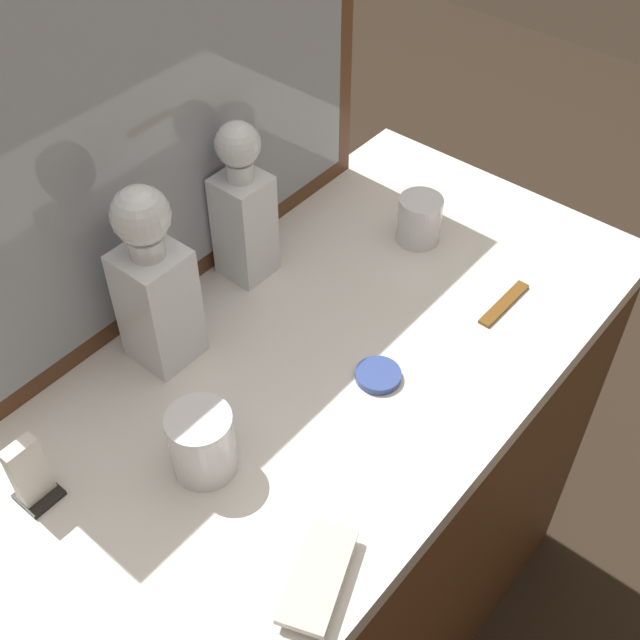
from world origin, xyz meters
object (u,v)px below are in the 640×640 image
object	(u,v)px
silver_brush_right	(318,578)
porcelain_dish	(378,375)
crystal_tumbler_far_left	(419,221)
tortoiseshell_comb	(504,304)
napkin_holder	(31,476)
crystal_tumbler_left	(202,445)
crystal_decanter_far_left	(156,293)
crystal_decanter_far_right	(244,216)

from	to	relation	value
silver_brush_right	porcelain_dish	distance (m)	0.33
crystal_tumbler_far_left	porcelain_dish	distance (m)	0.33
tortoiseshell_comb	napkin_holder	xyz separation A→B (m)	(-0.69, 0.28, 0.04)
silver_brush_right	crystal_tumbler_left	bearing A→B (deg)	81.43
crystal_decanter_far_left	napkin_holder	size ratio (longest dim) A/B	2.74
crystal_decanter_far_right	napkin_holder	bearing A→B (deg)	-169.38
crystal_tumbler_left	tortoiseshell_comb	distance (m)	0.54
napkin_holder	crystal_tumbler_left	bearing A→B (deg)	-37.45
crystal_decanter_far_left	tortoiseshell_comb	world-z (taller)	crystal_decanter_far_left
crystal_tumbler_left	crystal_tumbler_far_left	xyz separation A→B (m)	(0.57, 0.05, -0.01)
crystal_decanter_far_right	crystal_tumbler_far_left	size ratio (longest dim) A/B	3.32
crystal_tumbler_left	tortoiseshell_comb	xyz separation A→B (m)	(0.52, -0.15, -0.04)
crystal_tumbler_far_left	tortoiseshell_comb	distance (m)	0.21
crystal_decanter_far_right	porcelain_dish	xyz separation A→B (m)	(-0.05, -0.31, -0.11)
crystal_decanter_far_left	porcelain_dish	distance (m)	0.34
crystal_decanter_far_left	tortoiseshell_comb	size ratio (longest dim) A/B	2.45
porcelain_dish	crystal_decanter_far_left	bearing A→B (deg)	120.04
crystal_decanter_far_right	silver_brush_right	world-z (taller)	crystal_decanter_far_right
crystal_tumbler_left	silver_brush_right	distance (m)	0.23
crystal_decanter_far_right	crystal_tumbler_left	bearing A→B (deg)	-145.16
crystal_decanter_far_left	tortoiseshell_comb	bearing A→B (deg)	-39.65
porcelain_dish	napkin_holder	xyz separation A→B (m)	(-0.44, 0.22, 0.04)
crystal_decanter_far_left	crystal_decanter_far_right	xyz separation A→B (m)	(0.21, 0.03, -0.01)
porcelain_dish	napkin_holder	size ratio (longest dim) A/B	0.62
crystal_tumbler_left	tortoiseshell_comb	size ratio (longest dim) A/B	0.83
crystal_decanter_far_right	napkin_holder	distance (m)	0.51
crystal_tumbler_left	porcelain_dish	size ratio (longest dim) A/B	1.50
crystal_decanter_far_right	silver_brush_right	size ratio (longest dim) A/B	1.85
crystal_tumbler_left	tortoiseshell_comb	world-z (taller)	crystal_tumbler_left
silver_brush_right	napkin_holder	size ratio (longest dim) A/B	1.38
tortoiseshell_comb	crystal_decanter_far_right	bearing A→B (deg)	118.01
crystal_decanter_far_left	silver_brush_right	world-z (taller)	crystal_decanter_far_left
crystal_tumbler_left	tortoiseshell_comb	bearing A→B (deg)	-16.02
crystal_tumbler_left	napkin_holder	bearing A→B (deg)	142.55
porcelain_dish	napkin_holder	world-z (taller)	napkin_holder
silver_brush_right	napkin_holder	distance (m)	0.38
crystal_tumbler_far_left	tortoiseshell_comb	bearing A→B (deg)	-103.36
crystal_decanter_far_left	crystal_decanter_far_right	bearing A→B (deg)	8.59
crystal_decanter_far_left	porcelain_dish	size ratio (longest dim) A/B	4.43
tortoiseshell_comb	crystal_tumbler_left	bearing A→B (deg)	163.98
crystal_decanter_far_left	crystal_decanter_far_right	size ratio (longest dim) A/B	1.07
crystal_decanter_far_right	crystal_decanter_far_left	bearing A→B (deg)	-171.41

